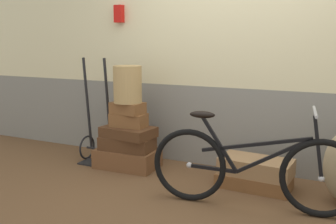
{
  "coord_description": "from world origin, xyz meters",
  "views": [
    {
      "loc": [
        1.14,
        -3.28,
        1.41
      ],
      "look_at": [
        -0.52,
        0.18,
        0.69
      ],
      "focal_mm": 41.67,
      "sensor_mm": 36.0,
      "label": 1
    }
  ],
  "objects_px": {
    "suitcase_1": "(127,143)",
    "suitcase_3": "(129,120)",
    "luggage_trolley": "(98,138)",
    "bicycle": "(251,169)",
    "suitcase_5": "(254,181)",
    "suitcase_2": "(128,132)",
    "wicker_basket": "(128,84)",
    "suitcase_6": "(256,167)",
    "suitcase_4": "(128,108)",
    "suitcase_0": "(128,158)"
  },
  "relations": [
    {
      "from": "suitcase_1",
      "to": "suitcase_3",
      "type": "xyz_separation_m",
      "value": [
        0.01,
        0.03,
        0.26
      ]
    },
    {
      "from": "suitcase_1",
      "to": "suitcase_4",
      "type": "xyz_separation_m",
      "value": [
        -0.0,
        0.02,
        0.39
      ]
    },
    {
      "from": "suitcase_4",
      "to": "suitcase_5",
      "type": "relative_size",
      "value": 0.51
    },
    {
      "from": "suitcase_6",
      "to": "wicker_basket",
      "type": "height_order",
      "value": "wicker_basket"
    },
    {
      "from": "suitcase_1",
      "to": "suitcase_0",
      "type": "bearing_deg",
      "value": 118.49
    },
    {
      "from": "suitcase_1",
      "to": "bicycle",
      "type": "distance_m",
      "value": 1.55
    },
    {
      "from": "suitcase_2",
      "to": "luggage_trolley",
      "type": "relative_size",
      "value": 0.46
    },
    {
      "from": "suitcase_3",
      "to": "suitcase_1",
      "type": "bearing_deg",
      "value": -107.73
    },
    {
      "from": "luggage_trolley",
      "to": "wicker_basket",
      "type": "bearing_deg",
      "value": -5.62
    },
    {
      "from": "suitcase_5",
      "to": "suitcase_4",
      "type": "bearing_deg",
      "value": -177.69
    },
    {
      "from": "suitcase_0",
      "to": "suitcase_6",
      "type": "height_order",
      "value": "suitcase_6"
    },
    {
      "from": "suitcase_3",
      "to": "luggage_trolley",
      "type": "bearing_deg",
      "value": 173.2
    },
    {
      "from": "suitcase_5",
      "to": "suitcase_2",
      "type": "bearing_deg",
      "value": -177.07
    },
    {
      "from": "suitcase_2",
      "to": "suitcase_5",
      "type": "relative_size",
      "value": 0.82
    },
    {
      "from": "suitcase_5",
      "to": "suitcase_6",
      "type": "bearing_deg",
      "value": 1.29
    },
    {
      "from": "suitcase_5",
      "to": "luggage_trolley",
      "type": "relative_size",
      "value": 0.57
    },
    {
      "from": "luggage_trolley",
      "to": "suitcase_4",
      "type": "bearing_deg",
      "value": -4.53
    },
    {
      "from": "suitcase_3",
      "to": "suitcase_4",
      "type": "bearing_deg",
      "value": -155.03
    },
    {
      "from": "suitcase_6",
      "to": "suitcase_5",
      "type": "bearing_deg",
      "value": -176.64
    },
    {
      "from": "suitcase_0",
      "to": "suitcase_5",
      "type": "height_order",
      "value": "suitcase_0"
    },
    {
      "from": "suitcase_6",
      "to": "suitcase_4",
      "type": "bearing_deg",
      "value": -175.63
    },
    {
      "from": "suitcase_6",
      "to": "wicker_basket",
      "type": "relative_size",
      "value": 1.69
    },
    {
      "from": "suitcase_1",
      "to": "suitcase_2",
      "type": "height_order",
      "value": "suitcase_2"
    },
    {
      "from": "suitcase_0",
      "to": "wicker_basket",
      "type": "distance_m",
      "value": 0.83
    },
    {
      "from": "luggage_trolley",
      "to": "bicycle",
      "type": "xyz_separation_m",
      "value": [
        1.92,
        -0.51,
        0.06
      ]
    },
    {
      "from": "suitcase_0",
      "to": "suitcase_6",
      "type": "bearing_deg",
      "value": -2.19
    },
    {
      "from": "suitcase_4",
      "to": "suitcase_6",
      "type": "relative_size",
      "value": 0.52
    },
    {
      "from": "suitcase_5",
      "to": "wicker_basket",
      "type": "distance_m",
      "value": 1.64
    },
    {
      "from": "bicycle",
      "to": "suitcase_3",
      "type": "bearing_deg",
      "value": 162.0
    },
    {
      "from": "suitcase_4",
      "to": "suitcase_6",
      "type": "height_order",
      "value": "suitcase_4"
    },
    {
      "from": "suitcase_1",
      "to": "luggage_trolley",
      "type": "xyz_separation_m",
      "value": [
        -0.43,
        0.06,
        0.0
      ]
    },
    {
      "from": "suitcase_3",
      "to": "suitcase_6",
      "type": "relative_size",
      "value": 0.57
    },
    {
      "from": "wicker_basket",
      "to": "suitcase_0",
      "type": "bearing_deg",
      "value": 157.12
    },
    {
      "from": "suitcase_0",
      "to": "suitcase_3",
      "type": "relative_size",
      "value": 1.76
    },
    {
      "from": "suitcase_6",
      "to": "bicycle",
      "type": "xyz_separation_m",
      "value": [
        0.07,
        -0.48,
        0.14
      ]
    },
    {
      "from": "suitcase_1",
      "to": "suitcase_3",
      "type": "relative_size",
      "value": 1.51
    },
    {
      "from": "suitcase_0",
      "to": "suitcase_5",
      "type": "relative_size",
      "value": 0.98
    },
    {
      "from": "suitcase_0",
      "to": "suitcase_5",
      "type": "distance_m",
      "value": 1.42
    },
    {
      "from": "suitcase_5",
      "to": "suitcase_6",
      "type": "distance_m",
      "value": 0.15
    },
    {
      "from": "suitcase_1",
      "to": "suitcase_6",
      "type": "xyz_separation_m",
      "value": [
        1.42,
        0.03,
        -0.07
      ]
    },
    {
      "from": "suitcase_0",
      "to": "luggage_trolley",
      "type": "relative_size",
      "value": 0.56
    },
    {
      "from": "suitcase_4",
      "to": "bicycle",
      "type": "distance_m",
      "value": 1.59
    },
    {
      "from": "suitcase_1",
      "to": "suitcase_4",
      "type": "bearing_deg",
      "value": 88.01
    },
    {
      "from": "suitcase_6",
      "to": "luggage_trolley",
      "type": "bearing_deg",
      "value": -176.76
    },
    {
      "from": "wicker_basket",
      "to": "bicycle",
      "type": "relative_size",
      "value": 0.23
    },
    {
      "from": "wicker_basket",
      "to": "bicycle",
      "type": "distance_m",
      "value": 1.65
    },
    {
      "from": "suitcase_5",
      "to": "wicker_basket",
      "type": "xyz_separation_m",
      "value": [
        -1.39,
        -0.02,
        0.87
      ]
    },
    {
      "from": "suitcase_2",
      "to": "suitcase_3",
      "type": "bearing_deg",
      "value": 110.05
    },
    {
      "from": "suitcase_3",
      "to": "suitcase_2",
      "type": "bearing_deg",
      "value": -79.28
    },
    {
      "from": "suitcase_5",
      "to": "bicycle",
      "type": "distance_m",
      "value": 0.57
    }
  ]
}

